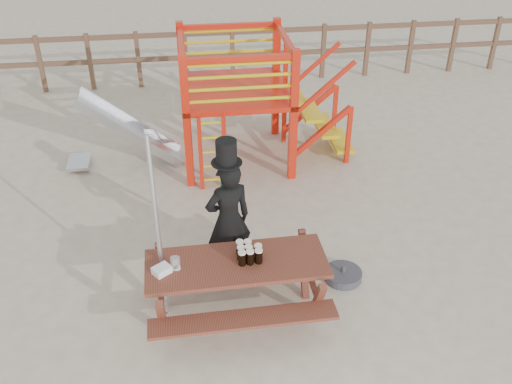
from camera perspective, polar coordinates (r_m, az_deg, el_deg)
name	(u,v)px	position (r m, az deg, el deg)	size (l,w,h in m)	color
ground	(253,305)	(6.81, -0.34, -11.20)	(60.00, 60.00, 0.00)	beige
back_fence	(209,50)	(12.55, -4.72, 13.93)	(15.09, 0.09, 1.20)	brown
playground_fort	(230,99)	(9.25, -2.57, 9.31)	(4.71, 1.84, 2.10)	red
picnic_table	(237,282)	(6.39, -1.91, -8.96)	(1.99, 1.39, 0.76)	brown
man_with_hat	(228,217)	(6.77, -2.78, -2.51)	(0.65, 0.52, 1.84)	black
metal_pole	(158,232)	(6.07, -9.80, -4.00)	(0.05, 0.05, 2.28)	#B2B2B7
parasol_base	(343,275)	(7.20, 8.68, -8.21)	(0.47, 0.47, 0.20)	#3A3A3F
paper_bag	(162,270)	(6.12, -9.41, -7.71)	(0.18, 0.14, 0.08)	white
stout_pints	(248,253)	(6.19, -0.78, -6.09)	(0.27, 0.27, 0.17)	black
empty_glasses	(175,264)	(6.13, -8.06, -7.11)	(0.10, 0.09, 0.15)	silver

